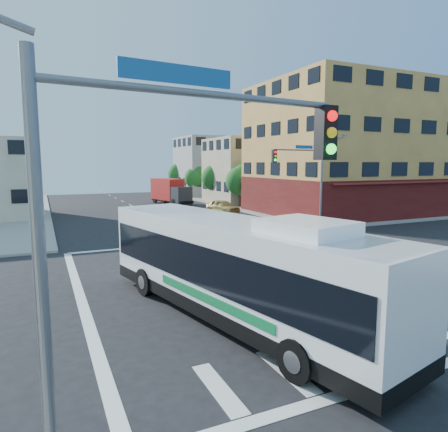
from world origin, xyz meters
name	(u,v)px	position (x,y,z in m)	size (l,w,h in m)	color
ground	(282,275)	(0.00, 0.00, 0.00)	(120.00, 120.00, 0.00)	black
sidewalk_ne	(346,197)	(35.00, 35.00, 0.07)	(50.00, 50.00, 0.15)	gray
corner_building_ne	(345,160)	(19.99, 18.48, 5.89)	(18.10, 15.44, 14.00)	gold
building_east_near	(253,171)	(16.98, 33.98, 4.51)	(12.06, 10.06, 9.00)	#B8AE8D
building_east_far	(215,166)	(16.98, 47.98, 5.01)	(12.06, 10.06, 10.00)	#9A9A95
signal_mast_ne	(306,170)	(9.08, 10.62, 4.98)	(7.91, 1.13, 8.07)	slate
signal_mast_sw	(163,201)	(-9.08, -10.64, 4.98)	(7.91, 1.01, 8.07)	slate
street_tree_a	(241,179)	(11.90, 27.92, 3.59)	(3.60, 3.60, 5.53)	#342013
street_tree_b	(215,176)	(11.90, 35.92, 3.75)	(3.80, 3.80, 5.79)	#342013
street_tree_c	(196,176)	(11.90, 43.92, 3.46)	(3.40, 3.40, 5.29)	#342013
street_tree_d	(180,173)	(11.90, 51.92, 3.88)	(4.00, 4.00, 6.03)	#342013
transit_bus	(233,266)	(-4.73, -4.11, 1.93)	(5.73, 13.64, 3.95)	black
box_truck	(171,192)	(5.28, 36.04, 1.67)	(3.91, 7.95, 3.44)	#2A2B30
parked_car	(223,206)	(7.62, 23.94, 0.75)	(1.78, 4.43, 1.51)	tan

